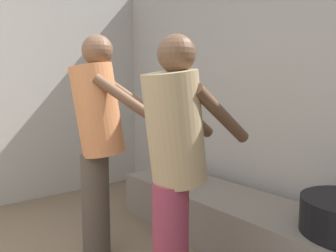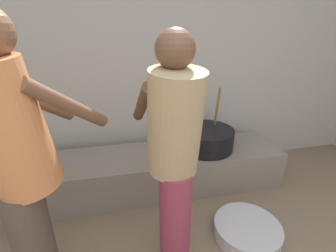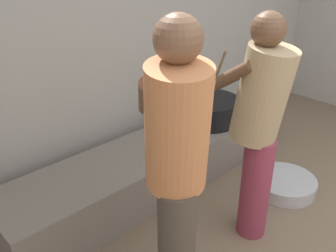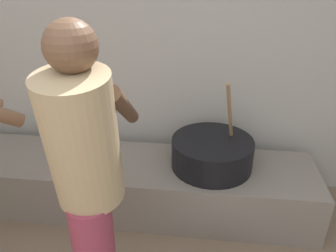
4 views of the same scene
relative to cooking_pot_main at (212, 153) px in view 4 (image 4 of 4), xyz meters
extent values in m
cube|color=#ADA8A0|center=(-0.39, 0.50, 0.71)|extent=(5.50, 0.20, 2.40)
cube|color=slate|center=(-0.61, -0.02, -0.30)|extent=(2.73, 0.60, 0.39)
cylinder|color=black|center=(0.00, 0.00, 0.00)|extent=(0.57, 0.57, 0.21)
cylinder|color=#937047|center=(0.10, 0.00, 0.30)|extent=(0.10, 0.25, 0.51)
cylinder|color=tan|center=(-0.56, -0.88, 0.54)|extent=(0.33, 0.40, 0.63)
sphere|color=brown|center=(-0.56, -0.87, 0.93)|extent=(0.20, 0.20, 0.20)
cylinder|color=brown|center=(-0.44, -0.65, 0.60)|extent=(0.10, 0.45, 0.34)
cylinder|color=brown|center=(-0.71, -0.67, 0.60)|extent=(0.10, 0.45, 0.34)
camera|label=1|loc=(0.79, -2.00, 0.76)|focal=35.67mm
camera|label=2|loc=(-0.84, -2.00, 0.99)|focal=24.31mm
camera|label=3|loc=(-2.40, -2.00, 1.35)|focal=39.63mm
camera|label=4|loc=(-0.06, -2.00, 1.19)|focal=35.01mm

